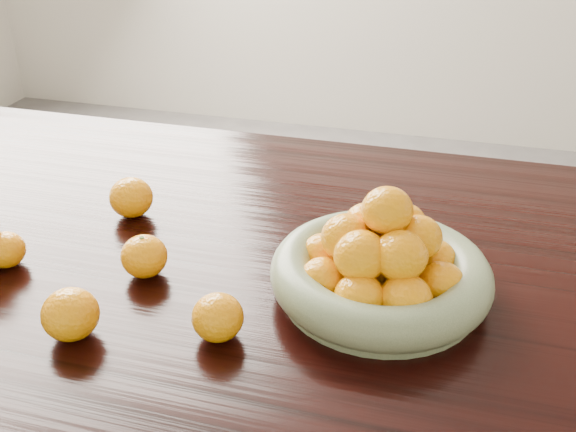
# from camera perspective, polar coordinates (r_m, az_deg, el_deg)

# --- Properties ---
(dining_table) EXTENTS (2.00, 1.00, 0.75)m
(dining_table) POSITION_cam_1_polar(r_m,az_deg,el_deg) (1.13, 2.33, -7.33)
(dining_table) COLOR black
(dining_table) RESTS_ON ground
(fruit_bowl) EXTENTS (0.33, 0.33, 0.18)m
(fruit_bowl) POSITION_cam_1_polar(r_m,az_deg,el_deg) (0.97, 8.23, -4.53)
(fruit_bowl) COLOR gray
(fruit_bowl) RESTS_ON dining_table
(loose_orange_0) EXTENTS (0.07, 0.07, 0.07)m
(loose_orange_0) POSITION_cam_1_polar(r_m,az_deg,el_deg) (1.04, -12.67, -3.51)
(loose_orange_0) COLOR #FCA107
(loose_orange_0) RESTS_ON dining_table
(loose_orange_1) EXTENTS (0.08, 0.08, 0.07)m
(loose_orange_1) POSITION_cam_1_polar(r_m,az_deg,el_deg) (0.94, -18.77, -8.27)
(loose_orange_1) COLOR #FCA107
(loose_orange_1) RESTS_ON dining_table
(loose_orange_2) EXTENTS (0.07, 0.07, 0.07)m
(loose_orange_2) POSITION_cam_1_polar(r_m,az_deg,el_deg) (0.89, -6.26, -8.94)
(loose_orange_2) COLOR #FCA107
(loose_orange_2) RESTS_ON dining_table
(loose_orange_3) EXTENTS (0.08, 0.08, 0.07)m
(loose_orange_3) POSITION_cam_1_polar(r_m,az_deg,el_deg) (1.22, -13.77, 1.62)
(loose_orange_3) COLOR #FCA107
(loose_orange_3) RESTS_ON dining_table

